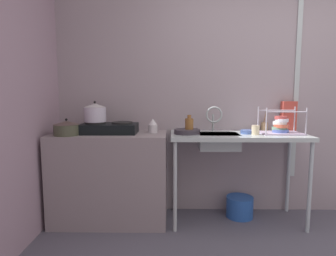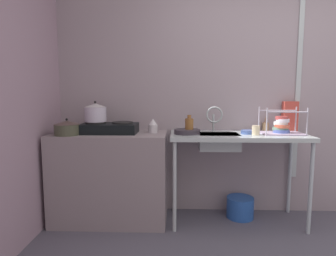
{
  "view_description": "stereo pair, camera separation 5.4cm",
  "coord_description": "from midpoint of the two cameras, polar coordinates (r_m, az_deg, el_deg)",
  "views": [
    {
      "loc": [
        -1.11,
        -1.46,
        1.28
      ],
      "look_at": [
        -1.15,
        1.31,
        0.95
      ],
      "focal_mm": 30.23,
      "sensor_mm": 36.0,
      "label": 1
    },
    {
      "loc": [
        -1.05,
        -1.45,
        1.28
      ],
      "look_at": [
        -1.15,
        1.31,
        0.95
      ],
      "focal_mm": 30.23,
      "sensor_mm": 36.0,
      "label": 2
    }
  ],
  "objects": [
    {
      "name": "bucket_on_floor",
      "position": [
        3.16,
        13.75,
        -15.18
      ],
      "size": [
        0.28,
        0.28,
        0.21
      ],
      "primitive_type": "cylinder",
      "color": "#2756AD",
      "rests_on": "ground"
    },
    {
      "name": "bottle_by_sink",
      "position": [
        2.78,
        3.74,
        0.48
      ],
      "size": [
        0.08,
        0.08,
        0.18
      ],
      "color": "brown",
      "rests_on": "counter_sink"
    },
    {
      "name": "wall_metal_strip",
      "position": [
        3.31,
        24.12,
        8.75
      ],
      "size": [
        0.05,
        0.01,
        2.08
      ],
      "primitive_type": "cube",
      "color": "#B2BDBE"
    },
    {
      "name": "pot_beside_stove",
      "position": [
        2.83,
        -20.29,
        -0.02
      ],
      "size": [
        0.24,
        0.24,
        0.16
      ],
      "color": "#444634",
      "rests_on": "counter_concrete"
    },
    {
      "name": "frying_pan",
      "position": [
        2.77,
        3.33,
        -0.72
      ],
      "size": [
        0.26,
        0.26,
        0.04
      ],
      "primitive_type": "cylinder",
      "color": "#322C35",
      "rests_on": "counter_sink"
    },
    {
      "name": "pot_on_left_burner",
      "position": [
        2.88,
        -15.02,
        3.02
      ],
      "size": [
        0.22,
        0.22,
        0.21
      ],
      "color": "silver",
      "rests_on": "stove"
    },
    {
      "name": "counter_concrete",
      "position": [
        2.96,
        -12.02,
        -9.67
      ],
      "size": [
        1.13,
        0.56,
        0.9
      ],
      "primitive_type": "cube",
      "color": "gray",
      "rests_on": "ground"
    },
    {
      "name": "small_bowl_on_drainboard",
      "position": [
        2.88,
        15.25,
        -0.75
      ],
      "size": [
        0.14,
        0.14,
        0.04
      ],
      "primitive_type": "cylinder",
      "color": "#4660A5",
      "rests_on": "counter_sink"
    },
    {
      "name": "percolator",
      "position": [
        2.84,
        -3.61,
        0.43
      ],
      "size": [
        0.09,
        0.09,
        0.14
      ],
      "color": "silver",
      "rests_on": "counter_concrete"
    },
    {
      "name": "counter_sink",
      "position": [
        2.87,
        13.3,
        -2.65
      ],
      "size": [
        1.32,
        0.56,
        0.9
      ],
      "color": "#B2BDBE",
      "rests_on": "ground"
    },
    {
      "name": "sink_basin",
      "position": [
        2.83,
        9.62,
        -2.68
      ],
      "size": [
        0.39,
        0.28,
        0.15
      ],
      "primitive_type": "cube",
      "color": "#B2BDBE",
      "rests_on": "counter_sink"
    },
    {
      "name": "cereal_box",
      "position": [
        3.24,
        22.69,
        2.23
      ],
      "size": [
        0.16,
        0.08,
        0.31
      ],
      "primitive_type": "cube",
      "rotation": [
        0.0,
        0.0,
        0.13
      ],
      "color": "#C04438",
      "rests_on": "counter_sink"
    },
    {
      "name": "stove",
      "position": [
        2.86,
        -12.36,
        -0.01
      ],
      "size": [
        0.56,
        0.32,
        0.11
      ],
      "color": "black",
      "rests_on": "counter_concrete"
    },
    {
      "name": "cup_by_rack",
      "position": [
        2.82,
        16.71,
        -0.39
      ],
      "size": [
        0.07,
        0.07,
        0.09
      ],
      "primitive_type": "cylinder",
      "color": "beige",
      "rests_on": "counter_sink"
    },
    {
      "name": "wall_back",
      "position": [
        3.28,
        20.15,
        6.67
      ],
      "size": [
        5.46,
        0.1,
        2.59
      ],
      "primitive_type": "cube",
      "color": "#9C8D94",
      "rests_on": "ground"
    },
    {
      "name": "faucet",
      "position": [
        2.9,
        8.73,
        2.46
      ],
      "size": [
        0.17,
        0.09,
        0.26
      ],
      "color": "#B2BDBE",
      "rests_on": "counter_sink"
    },
    {
      "name": "dish_rack",
      "position": [
        2.98,
        21.26,
        0.24
      ],
      "size": [
        0.39,
        0.28,
        0.26
      ],
      "color": "#B5B0BF",
      "rests_on": "counter_sink"
    },
    {
      "name": "utensil_jar",
      "position": [
        3.16,
        18.4,
        0.33
      ],
      "size": [
        0.07,
        0.07,
        0.23
      ],
      "color": "#9C7851",
      "rests_on": "counter_sink"
    }
  ]
}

